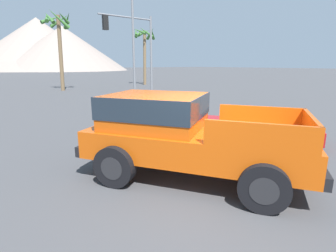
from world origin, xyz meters
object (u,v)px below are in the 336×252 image
object	(u,v)px
orange_pickup_truck	(180,131)
palm_tree_leaning	(144,42)
palm_tree_tall	(58,31)
red_convertible_car	(254,129)
traffic_light_main	(133,41)
street_lamp_post	(133,26)

from	to	relation	value
orange_pickup_truck	palm_tree_leaning	size ratio (longest dim) A/B	0.78
palm_tree_leaning	orange_pickup_truck	bearing A→B (deg)	-122.32
orange_pickup_truck	palm_tree_tall	size ratio (longest dim) A/B	0.73
red_convertible_car	palm_tree_tall	xyz separation A→B (m)	(0.43, 22.02, 5.21)
red_convertible_car	palm_tree_tall	size ratio (longest dim) A/B	0.60
orange_pickup_truck	palm_tree_tall	bearing A→B (deg)	47.16
orange_pickup_truck	palm_tree_leaning	xyz separation A→B (m)	(15.05, 23.79, 4.17)
traffic_light_main	palm_tree_leaning	bearing A→B (deg)	-127.11
street_lamp_post	red_convertible_car	bearing A→B (deg)	-94.97
street_lamp_post	palm_tree_leaning	distance (m)	17.37
orange_pickup_truck	red_convertible_car	size ratio (longest dim) A/B	1.22
street_lamp_post	palm_tree_tall	world-z (taller)	street_lamp_post
palm_tree_leaning	red_convertible_car	bearing A→B (deg)	-115.47
orange_pickup_truck	traffic_light_main	bearing A→B (deg)	31.00
palm_tree_tall	palm_tree_leaning	world-z (taller)	palm_tree_tall
traffic_light_main	palm_tree_leaning	xyz separation A→B (m)	(8.73, 11.54, 1.09)
red_convertible_car	palm_tree_leaning	bearing A→B (deg)	33.24
street_lamp_post	orange_pickup_truck	bearing A→B (deg)	-116.27
red_convertible_car	traffic_light_main	world-z (taller)	traffic_light_main
orange_pickup_truck	street_lamp_post	bearing A→B (deg)	32.01
orange_pickup_truck	red_convertible_car	bearing A→B (deg)	-22.58
traffic_light_main	palm_tree_tall	size ratio (longest dim) A/B	0.80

